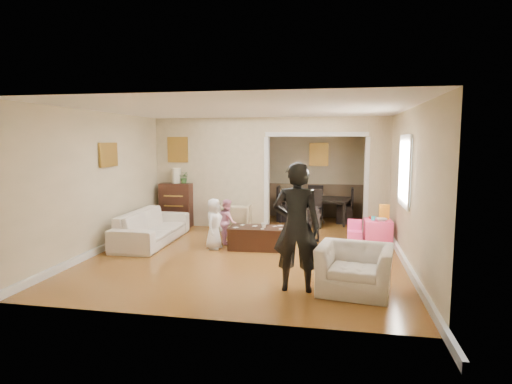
% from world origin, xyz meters
% --- Properties ---
extents(floor, '(7.00, 7.00, 0.00)m').
position_xyz_m(floor, '(0.00, 0.00, 0.00)').
color(floor, '#A36E2A').
rests_on(floor, ground).
extents(partition_left, '(2.75, 0.18, 2.60)m').
position_xyz_m(partition_left, '(-1.38, 1.80, 1.30)').
color(partition_left, beige).
rests_on(partition_left, ground).
extents(partition_right, '(0.55, 0.18, 2.60)m').
position_xyz_m(partition_right, '(2.48, 1.80, 1.30)').
color(partition_right, beige).
rests_on(partition_right, ground).
extents(partition_header, '(2.22, 0.18, 0.35)m').
position_xyz_m(partition_header, '(1.10, 1.80, 2.42)').
color(partition_header, beige).
rests_on(partition_header, partition_right).
extents(window_pane, '(0.03, 0.95, 1.10)m').
position_xyz_m(window_pane, '(2.73, -0.40, 1.55)').
color(window_pane, white).
rests_on(window_pane, ground).
extents(framed_art_partition, '(0.45, 0.03, 0.55)m').
position_xyz_m(framed_art_partition, '(-2.20, 1.70, 1.85)').
color(framed_art_partition, brown).
rests_on(framed_art_partition, partition_left).
extents(framed_art_sofa_wall, '(0.03, 0.55, 0.40)m').
position_xyz_m(framed_art_sofa_wall, '(-2.71, -0.60, 1.80)').
color(framed_art_sofa_wall, brown).
extents(framed_art_alcove, '(0.45, 0.03, 0.55)m').
position_xyz_m(framed_art_alcove, '(1.10, 3.44, 1.70)').
color(framed_art_alcove, brown).
extents(sofa, '(0.92, 2.23, 0.65)m').
position_xyz_m(sofa, '(-2.11, -0.08, 0.32)').
color(sofa, white).
rests_on(sofa, ground).
extents(armchair_back, '(0.74, 0.75, 0.64)m').
position_xyz_m(armchair_back, '(-0.68, 1.27, 0.32)').
color(armchair_back, tan).
rests_on(armchair_back, ground).
extents(armchair_front, '(1.11, 1.01, 0.64)m').
position_xyz_m(armchair_front, '(1.83, -2.24, 0.32)').
color(armchair_front, white).
rests_on(armchair_front, ground).
extents(dresser, '(0.76, 0.43, 1.05)m').
position_xyz_m(dresser, '(-2.22, 1.61, 0.52)').
color(dresser, '#33170F').
rests_on(dresser, ground).
extents(table_lamp, '(0.22, 0.22, 0.36)m').
position_xyz_m(table_lamp, '(-2.22, 1.61, 1.23)').
color(table_lamp, '#F8F0CA').
rests_on(table_lamp, dresser).
extents(potted_plant, '(0.24, 0.21, 0.27)m').
position_xyz_m(potted_plant, '(-2.02, 1.61, 1.18)').
color(potted_plant, '#3E6E31').
rests_on(potted_plant, dresser).
extents(coffee_table, '(1.16, 0.63, 0.42)m').
position_xyz_m(coffee_table, '(0.13, -0.19, 0.21)').
color(coffee_table, '#321810').
rests_on(coffee_table, ground).
extents(coffee_cup, '(0.11, 0.11, 0.09)m').
position_xyz_m(coffee_cup, '(0.23, -0.24, 0.47)').
color(coffee_cup, white).
rests_on(coffee_cup, coffee_table).
extents(play_table, '(0.53, 0.53, 0.50)m').
position_xyz_m(play_table, '(2.40, 0.56, 0.25)').
color(play_table, '#FF437F').
rests_on(play_table, ground).
extents(cereal_box, '(0.20, 0.07, 0.30)m').
position_xyz_m(cereal_box, '(2.52, 0.66, 0.65)').
color(cereal_box, yellow).
rests_on(cereal_box, play_table).
extents(cyan_cup, '(0.08, 0.08, 0.08)m').
position_xyz_m(cyan_cup, '(2.30, 0.51, 0.54)').
color(cyan_cup, '#24B6B8').
rests_on(cyan_cup, play_table).
extents(toy_block, '(0.10, 0.08, 0.05)m').
position_xyz_m(toy_block, '(2.28, 0.68, 0.53)').
color(toy_block, red).
rests_on(toy_block, play_table).
extents(play_bowl, '(0.22, 0.22, 0.05)m').
position_xyz_m(play_bowl, '(2.45, 0.44, 0.53)').
color(play_bowl, silver).
rests_on(play_bowl, play_table).
extents(dining_table, '(1.91, 1.27, 0.62)m').
position_xyz_m(dining_table, '(1.05, 2.71, 0.31)').
color(dining_table, black).
rests_on(dining_table, ground).
extents(adult_person, '(0.67, 0.45, 1.79)m').
position_xyz_m(adult_person, '(1.04, -2.33, 0.89)').
color(adult_person, black).
rests_on(adult_person, ground).
extents(child_kneel_a, '(0.36, 0.51, 0.97)m').
position_xyz_m(child_kneel_a, '(-0.72, -0.34, 0.49)').
color(child_kneel_a, white).
rests_on(child_kneel_a, ground).
extents(child_kneel_b, '(0.49, 0.54, 0.90)m').
position_xyz_m(child_kneel_b, '(-0.57, 0.11, 0.45)').
color(child_kneel_b, pink).
rests_on(child_kneel_b, ground).
extents(child_toddler, '(0.45, 0.43, 0.75)m').
position_xyz_m(child_toddler, '(1.18, 0.56, 0.38)').
color(child_toddler, black).
rests_on(child_toddler, ground).
extents(craft_papers, '(0.99, 0.47, 0.00)m').
position_xyz_m(craft_papers, '(0.17, -0.16, 0.43)').
color(craft_papers, white).
rests_on(craft_papers, coffee_table).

